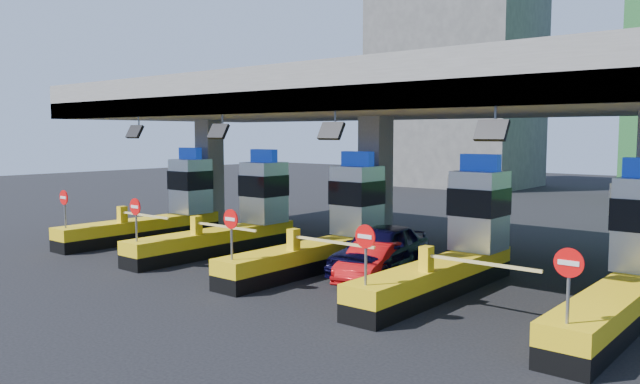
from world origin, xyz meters
The scene contains 10 objects.
ground centered at (0.00, 0.00, 0.00)m, with size 120.00×120.00×0.00m, color black.
toll_canopy centered at (0.00, 2.87, 6.13)m, with size 28.00×12.09×7.00m.
toll_lane_far_left centered at (-10.00, 0.28, 1.40)m, with size 4.43×8.00×4.16m.
toll_lane_left centered at (-5.00, 0.28, 1.40)m, with size 4.43×8.00×4.16m.
toll_lane_center centered at (0.00, 0.28, 1.40)m, with size 4.43×8.00×4.16m.
toll_lane_right centered at (5.00, 0.28, 1.40)m, with size 4.43×8.00×4.16m.
toll_lane_far_right centered at (10.00, 0.28, 1.40)m, with size 4.43×8.00×4.16m.
bg_building_concrete centered at (-14.00, 36.00, 9.00)m, with size 14.00×10.00×18.00m, color #4C4C49.
van centered at (2.02, 0.41, 0.85)m, with size 2.00×4.97×1.69m, color black.
red_car centered at (2.40, -0.62, 0.62)m, with size 1.32×3.77×1.24m, color #BA0E10.
Camera 1 is at (14.03, -17.23, 4.82)m, focal length 35.00 mm.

